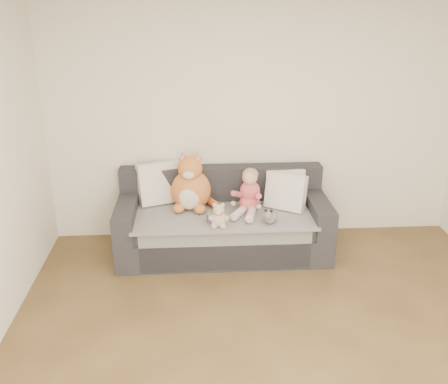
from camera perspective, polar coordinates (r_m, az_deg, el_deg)
name	(u,v)px	position (r m, az deg, el deg)	size (l,w,h in m)	color
room_shell	(292,194)	(3.49, 7.75, -0.23)	(5.00, 5.00, 5.00)	brown
sofa	(223,224)	(5.33, -0.13, -3.65)	(2.20, 0.94, 0.85)	#27272C
cushion_left	(161,183)	(5.42, -7.24, 1.03)	(0.53, 0.37, 0.46)	white
cushion_right_back	(286,187)	(5.41, 7.09, 0.57)	(0.42, 0.23, 0.38)	white
cushion_right_front	(286,191)	(5.27, 7.07, 0.06)	(0.45, 0.38, 0.40)	white
toddler	(249,194)	(5.16, 2.86, -0.23)	(0.34, 0.47, 0.47)	#E15B4F
plush_cat	(191,187)	(5.24, -3.79, 0.57)	(0.51, 0.43, 0.64)	#CA722D
teddy_bear	(219,217)	(4.85, -0.61, -2.90)	(0.20, 0.15, 0.25)	#C8B08A
plush_cow	(269,217)	(4.95, 5.21, -2.82)	(0.14, 0.21, 0.17)	white
sippy_cup	(209,217)	(4.97, -1.68, -2.84)	(0.09, 0.06, 0.10)	#6F3289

